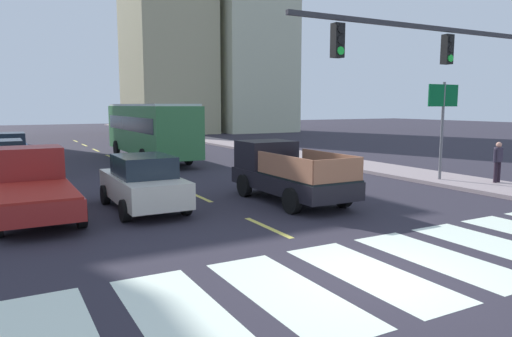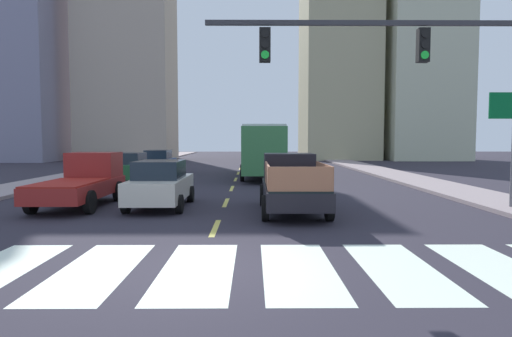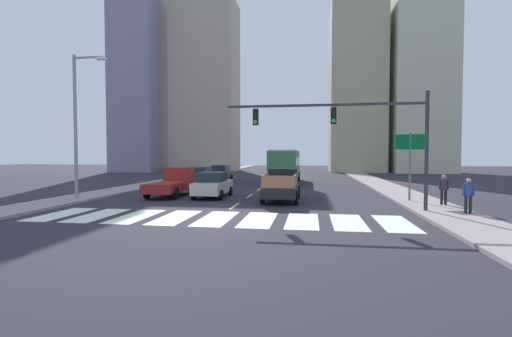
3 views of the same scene
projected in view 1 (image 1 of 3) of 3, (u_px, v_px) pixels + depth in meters
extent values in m
plane|color=#2A2732|center=(370.00, 274.00, 9.24)|extent=(160.00, 160.00, 0.00)
cube|color=gray|center=(303.00, 156.00, 29.94)|extent=(2.87, 110.00, 0.15)
cube|color=silver|center=(181.00, 315.00, 7.40)|extent=(1.38, 3.93, 0.01)
cube|color=silver|center=(286.00, 292.00, 8.32)|extent=(1.38, 3.93, 0.01)
cube|color=silver|center=(370.00, 273.00, 9.24)|extent=(1.38, 3.93, 0.01)
cube|color=silver|center=(439.00, 258.00, 10.16)|extent=(1.38, 3.93, 0.01)
cube|color=silver|center=(497.00, 245.00, 11.08)|extent=(1.38, 3.93, 0.01)
cube|color=#D5C551|center=(268.00, 227.00, 12.72)|extent=(0.16, 2.40, 0.01)
cube|color=#D5C551|center=(198.00, 196.00, 17.06)|extent=(0.16, 2.40, 0.01)
cube|color=#D5C551|center=(157.00, 178.00, 21.41)|extent=(0.16, 2.40, 0.01)
cube|color=#D5C551|center=(130.00, 165.00, 25.76)|extent=(0.16, 2.40, 0.01)
cube|color=#D5C551|center=(110.00, 157.00, 30.11)|extent=(0.16, 2.40, 0.01)
cube|color=#D5C551|center=(96.00, 150.00, 34.46)|extent=(0.16, 2.40, 0.01)
cube|color=#D5C551|center=(84.00, 145.00, 38.81)|extent=(0.16, 2.40, 0.01)
cube|color=#D5C551|center=(75.00, 141.00, 43.16)|extent=(0.16, 2.40, 0.01)
cube|color=black|center=(291.00, 182.00, 16.05)|extent=(1.96, 5.20, 0.56)
cube|color=black|center=(266.00, 154.00, 17.42)|extent=(1.84, 1.60, 1.00)
cube|color=#19232D|center=(260.00, 149.00, 17.78)|extent=(1.72, 0.08, 0.56)
cube|color=black|center=(307.00, 176.00, 15.18)|extent=(1.84, 3.30, 0.06)
cylinder|color=black|center=(244.00, 185.00, 16.98)|extent=(0.22, 0.80, 0.80)
cylinder|color=black|center=(290.00, 181.00, 17.91)|extent=(0.22, 0.80, 0.80)
cylinder|color=black|center=(292.00, 201.00, 14.26)|extent=(0.22, 0.80, 0.80)
cylinder|color=black|center=(343.00, 195.00, 15.19)|extent=(0.22, 0.80, 0.80)
cube|color=#9D6246|center=(283.00, 166.00, 14.70)|extent=(0.06, 3.17, 0.70)
cube|color=#9D6246|center=(330.00, 163.00, 15.56)|extent=(0.06, 3.17, 0.70)
cube|color=#9D6246|center=(339.00, 171.00, 13.75)|extent=(1.80, 0.06, 0.70)
cube|color=maroon|center=(36.00, 196.00, 13.49)|extent=(1.96, 5.20, 0.56)
cube|color=maroon|center=(30.00, 163.00, 14.87)|extent=(1.84, 1.60, 1.00)
cube|color=#19232D|center=(29.00, 156.00, 15.22)|extent=(1.72, 0.08, 0.56)
cube|color=maroon|center=(38.00, 191.00, 12.62)|extent=(1.84, 3.30, 0.06)
cylinder|color=black|center=(66.00, 194.00, 15.35)|extent=(0.22, 0.80, 0.80)
cylinder|color=black|center=(81.00, 213.00, 12.64)|extent=(0.22, 0.80, 0.80)
cube|color=#387A43|center=(150.00, 129.00, 27.86)|extent=(2.50, 10.80, 2.70)
cube|color=#19232D|center=(150.00, 123.00, 27.82)|extent=(2.52, 9.94, 0.80)
cube|color=silver|center=(149.00, 105.00, 27.67)|extent=(2.40, 10.37, 0.12)
cylinder|color=black|center=(116.00, 148.00, 30.36)|extent=(0.22, 1.00, 1.00)
cylinder|color=black|center=(155.00, 147.00, 31.55)|extent=(0.22, 1.00, 1.00)
cylinder|color=black|center=(143.00, 158.00, 24.86)|extent=(0.22, 1.00, 1.00)
cylinder|color=black|center=(188.00, 156.00, 26.05)|extent=(0.22, 1.00, 1.00)
cube|color=#205A2E|center=(3.00, 162.00, 21.28)|extent=(1.80, 4.40, 0.76)
cube|color=#1E2833|center=(2.00, 147.00, 21.05)|extent=(1.58, 2.11, 0.64)
cylinder|color=black|center=(24.00, 166.00, 22.94)|extent=(0.22, 0.64, 0.64)
cylinder|color=black|center=(28.00, 173.00, 20.57)|extent=(0.22, 0.64, 0.64)
cube|color=beige|center=(143.00, 187.00, 14.84)|extent=(1.80, 4.40, 0.76)
cube|color=#1E2833|center=(144.00, 166.00, 14.62)|extent=(1.58, 2.11, 0.64)
cylinder|color=black|center=(105.00, 195.00, 15.65)|extent=(0.22, 0.64, 0.64)
cylinder|color=black|center=(158.00, 190.00, 16.51)|extent=(0.22, 0.64, 0.64)
cylinder|color=black|center=(125.00, 211.00, 13.28)|extent=(0.22, 0.64, 0.64)
cylinder|color=black|center=(186.00, 204.00, 14.13)|extent=(0.22, 0.64, 0.64)
cube|color=navy|center=(10.00, 151.00, 26.75)|extent=(1.80, 4.40, 0.76)
cube|color=#1E2833|center=(9.00, 138.00, 26.53)|extent=(1.58, 2.11, 0.64)
cylinder|color=black|center=(26.00, 154.00, 28.41)|extent=(0.22, 0.64, 0.64)
cylinder|color=black|center=(29.00, 159.00, 26.04)|extent=(0.22, 0.64, 0.64)
cube|color=#2D2D33|center=(436.00, 28.00, 13.36)|extent=(9.94, 0.12, 0.12)
cube|color=black|center=(447.00, 49.00, 13.67)|extent=(0.28, 0.24, 0.84)
cylinder|color=black|center=(451.00, 40.00, 13.52)|extent=(0.20, 0.04, 0.20)
cylinder|color=black|center=(451.00, 49.00, 13.55)|extent=(0.20, 0.04, 0.20)
cylinder|color=green|center=(450.00, 58.00, 13.59)|extent=(0.20, 0.04, 0.20)
cube|color=black|center=(338.00, 41.00, 11.78)|extent=(0.28, 0.24, 0.84)
cylinder|color=black|center=(341.00, 29.00, 11.63)|extent=(0.20, 0.04, 0.20)
cylinder|color=black|center=(341.00, 40.00, 11.67)|extent=(0.20, 0.04, 0.20)
cylinder|color=green|center=(341.00, 51.00, 11.70)|extent=(0.20, 0.04, 0.20)
cylinder|color=slate|center=(442.00, 133.00, 19.78)|extent=(0.12, 0.12, 4.20)
cube|color=#065A2A|center=(443.00, 95.00, 19.53)|extent=(1.70, 0.06, 0.90)
cylinder|color=black|center=(496.00, 172.00, 19.10)|extent=(0.14, 0.14, 0.84)
cylinder|color=black|center=(499.00, 172.00, 19.20)|extent=(0.14, 0.14, 0.84)
cylinder|color=#332C3D|center=(498.00, 155.00, 19.05)|extent=(0.34, 0.34, 0.58)
cylinder|color=#332C3D|center=(495.00, 156.00, 18.95)|extent=(0.09, 0.09, 0.54)
cylinder|color=#332C3D|center=(502.00, 155.00, 19.16)|extent=(0.09, 0.09, 0.54)
sphere|color=tan|center=(499.00, 145.00, 19.00)|extent=(0.22, 0.22, 0.22)
cube|color=tan|center=(166.00, 12.00, 54.41)|extent=(8.66, 10.92, 27.63)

